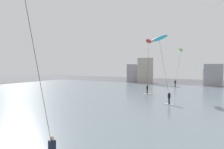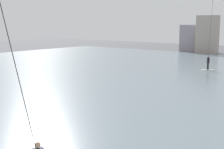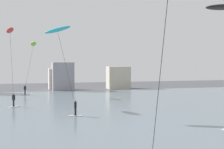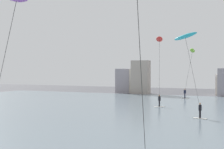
{
  "view_description": "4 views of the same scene",
  "coord_description": "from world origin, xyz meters",
  "views": [
    {
      "loc": [
        10.52,
        0.45,
        5.42
      ],
      "look_at": [
        0.58,
        17.59,
        4.44
      ],
      "focal_mm": 36.51,
      "sensor_mm": 36.0,
      "label": 1
    },
    {
      "loc": [
        9.92,
        2.97,
        5.44
      ],
      "look_at": [
        -0.11,
        15.29,
        2.82
      ],
      "focal_mm": 49.81,
      "sensor_mm": 36.0,
      "label": 2
    },
    {
      "loc": [
        -2.55,
        -3.46,
        5.7
      ],
      "look_at": [
        1.8,
        13.07,
        4.96
      ],
      "focal_mm": 53.1,
      "sensor_mm": 36.0,
      "label": 3
    },
    {
      "loc": [
        5.9,
        -4.59,
        5.35
      ],
      "look_at": [
        -2.72,
        17.19,
        4.87
      ],
      "focal_mm": 51.13,
      "sensor_mm": 36.0,
      "label": 4
    }
  ],
  "objects": [
    {
      "name": "water_bay",
      "position": [
        0.0,
        30.87,
        0.05
      ],
      "size": [
        84.0,
        52.0,
        0.1
      ],
      "primitive_type": "cube",
      "color": "slate",
      "rests_on": "ground"
    }
  ]
}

